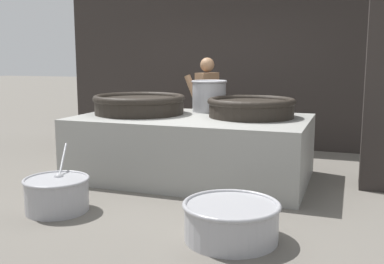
% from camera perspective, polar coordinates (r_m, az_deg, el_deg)
% --- Properties ---
extents(ground_plane, '(60.00, 60.00, 0.00)m').
position_cam_1_polar(ground_plane, '(6.19, 0.00, -5.76)').
color(ground_plane, '#666059').
extents(back_wall, '(6.85, 0.24, 4.15)m').
position_cam_1_polar(back_wall, '(8.42, 5.98, 12.41)').
color(back_wall, '#2D2826').
rests_on(back_wall, ground_plane).
extents(hearth_platform, '(3.07, 1.80, 0.84)m').
position_cam_1_polar(hearth_platform, '(6.09, 0.00, -1.95)').
color(hearth_platform, gray).
rests_on(hearth_platform, ground_plane).
extents(giant_wok_near, '(1.29, 1.29, 0.27)m').
position_cam_1_polar(giant_wok_near, '(6.37, -6.70, 3.62)').
color(giant_wok_near, black).
rests_on(giant_wok_near, hearth_platform).
extents(giant_wok_far, '(1.17, 1.17, 0.25)m').
position_cam_1_polar(giant_wok_far, '(6.02, 7.53, 3.20)').
color(giant_wok_far, black).
rests_on(giant_wok_far, hearth_platform).
extents(stock_pot, '(0.52, 0.52, 0.46)m').
position_cam_1_polar(stock_pot, '(6.58, 2.19, 4.66)').
color(stock_pot, '#9E9EA3').
rests_on(stock_pot, hearth_platform).
extents(cook, '(0.46, 0.64, 1.63)m').
position_cam_1_polar(cook, '(7.20, 1.87, 3.48)').
color(cook, '#8C6647').
rests_on(cook, ground_plane).
extents(prep_bowl_vegetables, '(0.69, 0.86, 0.64)m').
position_cam_1_polar(prep_bowl_vegetables, '(5.01, -16.78, -7.39)').
color(prep_bowl_vegetables, '#9E9EA3').
rests_on(prep_bowl_vegetables, ground_plane).
extents(prep_bowl_meat, '(0.88, 0.88, 0.35)m').
position_cam_1_polar(prep_bowl_meat, '(4.09, 5.00, -10.98)').
color(prep_bowl_meat, '#9E9EA3').
rests_on(prep_bowl_meat, ground_plane).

